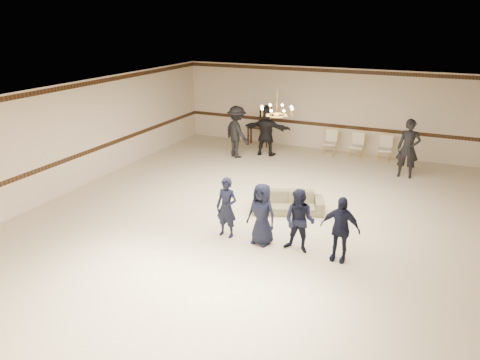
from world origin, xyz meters
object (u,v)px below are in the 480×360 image
object	(u,v)px
chandelier	(277,103)
boy_d	(340,229)
boy_a	(227,208)
settee	(288,202)
boy_b	(262,214)
adult_left	(237,132)
boy_c	(299,221)
console_table	(259,136)
banquet_chair_right	(385,149)
banquet_chair_mid	(357,146)
adult_mid	(266,130)
banquet_chair_left	(330,143)
adult_right	(408,149)

from	to	relation	value
chandelier	boy_d	distance (m)	3.88
boy_a	settee	bearing A→B (deg)	69.08
boy_b	boy_d	size ratio (longest dim) A/B	1.00
boy_d	adult_left	bearing A→B (deg)	133.38
boy_a	boy_c	xyz separation A→B (m)	(1.80, 0.00, 0.00)
boy_a	adult_left	size ratio (longest dim) A/B	0.76
boy_d	console_table	world-z (taller)	boy_d
settee	adult_left	xyz separation A→B (m)	(-3.36, 3.97, 0.69)
chandelier	banquet_chair_right	size ratio (longest dim) A/B	0.97
boy_d	banquet_chair_mid	world-z (taller)	boy_d
adult_mid	banquet_chair_left	distance (m)	2.48
chandelier	console_table	distance (m)	6.59
boy_b	banquet_chair_mid	distance (m)	7.59
boy_b	boy_c	xyz separation A→B (m)	(0.90, 0.00, 0.00)
banquet_chair_right	console_table	size ratio (longest dim) A/B	1.06
boy_c	banquet_chair_left	bearing A→B (deg)	102.59
chandelier	boy_c	size ratio (longest dim) A/B	0.64
boy_d	adult_left	size ratio (longest dim) A/B	0.76
settee	adult_left	bearing A→B (deg)	108.63
boy_b	console_table	size ratio (longest dim) A/B	1.60
boy_c	banquet_chair_mid	distance (m)	7.55
boy_a	banquet_chair_left	bearing A→B (deg)	88.63
boy_a	adult_right	world-z (taller)	adult_right
adult_mid	banquet_chair_mid	size ratio (longest dim) A/B	1.99
adult_left	banquet_chair_mid	xyz separation A→B (m)	(4.14, 1.63, -0.48)
boy_b	adult_right	bearing A→B (deg)	77.52
adult_left	adult_right	distance (m)	6.01
banquet_chair_left	banquet_chair_mid	world-z (taller)	same
adult_mid	adult_right	world-z (taller)	same
boy_c	settee	distance (m)	2.19
chandelier	banquet_chair_mid	xyz separation A→B (m)	(1.29, 5.28, -2.39)
settee	banquet_chair_left	size ratio (longest dim) A/B	1.96
banquet_chair_mid	settee	bearing A→B (deg)	-96.73
boy_b	settee	size ratio (longest dim) A/B	0.77
adult_left	console_table	xyz separation A→B (m)	(0.14, 1.83, -0.58)
adult_mid	chandelier	bearing A→B (deg)	110.33
boy_b	chandelier	bearing A→B (deg)	113.33
boy_a	banquet_chair_left	size ratio (longest dim) A/B	1.52
boy_c	banquet_chair_right	world-z (taller)	boy_c
boy_d	banquet_chair_right	xyz separation A→B (m)	(-0.02, 7.55, -0.25)
boy_c	adult_mid	xyz separation A→B (m)	(-3.37, 6.61, 0.23)
banquet_chair_left	adult_mid	bearing A→B (deg)	-158.55
settee	adult_mid	size ratio (longest dim) A/B	0.99
boy_c	boy_b	bearing A→B (deg)	-175.88
boy_d	adult_mid	size ratio (longest dim) A/B	0.76
boy_a	banquet_chair_mid	xyz separation A→B (m)	(1.68, 7.55, -0.25)
banquet_chair_right	boy_a	bearing A→B (deg)	-115.20
chandelier	adult_right	bearing A→B (deg)	51.38
adult_right	adult_mid	bearing A→B (deg)	175.25
adult_right	banquet_chair_right	size ratio (longest dim) A/B	1.99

